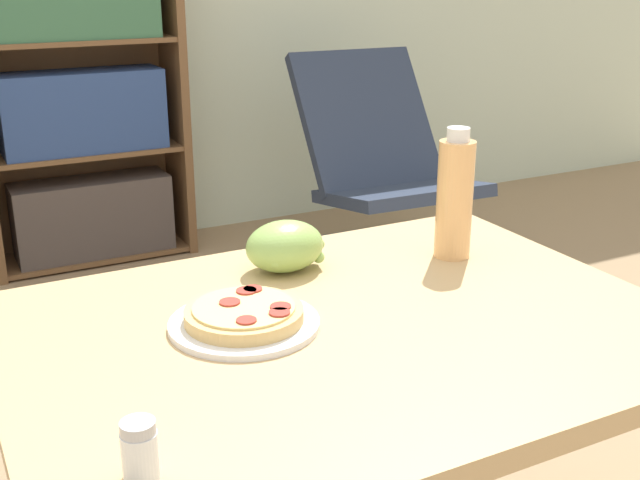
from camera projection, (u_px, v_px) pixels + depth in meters
dining_table at (345, 389)px, 1.26m from camera, size 1.02×0.75×0.72m
pizza_on_plate at (244, 318)px, 1.20m from camera, size 0.23×0.23×0.04m
grape_bunch at (286, 246)px, 1.41m from camera, size 0.15×0.11×0.09m
drink_bottle at (455, 197)px, 1.46m from camera, size 0.07×0.07×0.24m
salt_shaker at (140, 451)px, 0.85m from camera, size 0.04×0.04×0.07m
lounge_chair_far at (385, 202)px, 3.34m from camera, size 0.60×0.78×0.88m
bookshelf at (81, 106)px, 3.32m from camera, size 0.84×0.31×1.41m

